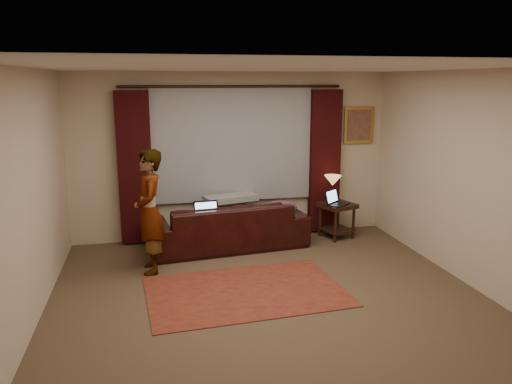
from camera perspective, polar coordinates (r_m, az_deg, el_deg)
floor at (r=5.90m, az=1.56°, el=-12.16°), size 5.00×5.00×0.01m
ceiling at (r=5.35m, az=1.74°, el=14.05°), size 5.00×5.00×0.02m
wall_back at (r=7.89m, az=-2.72°, el=4.11°), size 5.00×0.02×2.60m
wall_front at (r=3.21m, az=12.56°, el=-9.01°), size 5.00×0.02×2.60m
wall_left at (r=5.46m, az=-24.75°, el=-0.89°), size 0.02×5.00×2.60m
wall_right at (r=6.54m, az=23.45°, el=1.30°), size 0.02×5.00×2.60m
sheer_curtain at (r=7.80m, az=-2.67°, el=5.50°), size 2.50×0.05×1.80m
drape_left at (r=7.70m, az=-13.67°, el=2.65°), size 0.50×0.14×2.30m
drape_right at (r=8.18m, az=7.85°, el=3.47°), size 0.50×0.14×2.30m
curtain_rod at (r=7.69m, az=-2.67°, el=11.97°), size 0.04×0.04×3.40m
picture_frame at (r=8.41m, az=11.65°, el=7.49°), size 0.50×0.04×0.60m
sofa at (r=7.48m, az=-3.28°, el=-2.83°), size 2.45×1.28×0.95m
throw_blanket at (r=7.64m, az=-2.93°, el=1.16°), size 0.87×0.51×0.10m
clothing_pile at (r=7.59m, az=2.94°, el=-1.82°), size 0.50×0.40×0.20m
laptop_sofa at (r=7.26m, az=-5.54°, el=-2.30°), size 0.39×0.42×0.26m
area_rug at (r=6.08m, az=-1.21°, el=-11.26°), size 2.42×1.70×0.01m
end_table at (r=8.09m, az=9.21°, el=-3.22°), size 0.62×0.62×0.56m
tiffany_lamp at (r=8.04m, az=8.73°, el=0.36°), size 0.37×0.37×0.43m
laptop_table at (r=7.89m, az=9.40°, el=-0.65°), size 0.47×0.48×0.23m
person at (r=6.58m, az=-12.07°, el=-2.23°), size 0.50×0.50×1.62m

